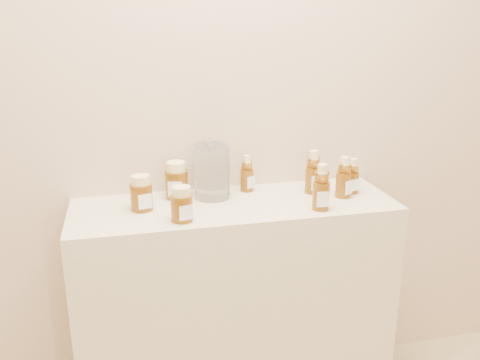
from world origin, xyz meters
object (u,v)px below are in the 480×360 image
object	(u,v)px
honey_jar_left	(141,193)
glass_canister	(212,170)
display_table	(235,309)
bear_bottle_back_left	(247,171)
bear_bottle_front_left	(321,184)

from	to	relation	value
honey_jar_left	glass_canister	distance (m)	0.28
display_table	bear_bottle_back_left	distance (m)	0.55
display_table	bear_bottle_front_left	xyz separation A→B (m)	(0.29, -0.13, 0.55)
bear_bottle_back_left	bear_bottle_front_left	bearing A→B (deg)	-75.53
display_table	glass_canister	xyz separation A→B (m)	(-0.07, 0.09, 0.56)
bear_bottle_back_left	glass_canister	size ratio (longest dim) A/B	0.74
bear_bottle_back_left	honey_jar_left	bearing A→B (deg)	171.59
glass_canister	bear_bottle_back_left	bearing A→B (deg)	16.65
bear_bottle_front_left	glass_canister	xyz separation A→B (m)	(-0.36, 0.22, 0.02)
display_table	glass_canister	bearing A→B (deg)	128.31
display_table	bear_bottle_front_left	world-z (taller)	bear_bottle_front_left
bear_bottle_back_left	glass_canister	world-z (taller)	glass_canister
display_table	bear_bottle_front_left	bearing A→B (deg)	-24.01
bear_bottle_front_left	honey_jar_left	distance (m)	0.64
bear_bottle_back_left	bear_bottle_front_left	distance (m)	0.33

